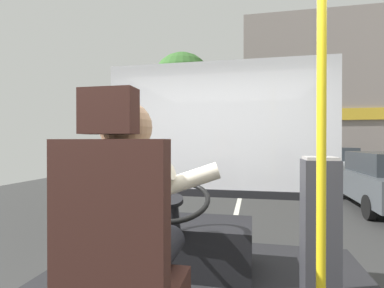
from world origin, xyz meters
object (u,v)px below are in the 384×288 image
(handrail_pole, at_px, (321,129))
(parked_car_white, at_px, (317,160))
(parked_car_silver, at_px, (331,164))
(steering_console, at_px, (185,243))
(bus_driver, at_px, (131,215))
(fare_box, at_px, (320,230))
(driver_seat, at_px, (120,266))

(handrail_pole, relative_size, parked_car_white, 0.56)
(parked_car_silver, bearing_deg, parked_car_white, 84.88)
(steering_console, xyz_separation_m, handrail_pole, (0.88, -0.91, 0.91))
(parked_car_white, bearing_deg, bus_driver, -103.92)
(fare_box, relative_size, parked_car_white, 0.24)
(driver_seat, xyz_separation_m, fare_box, (0.99, 0.91, -0.05))
(handrail_pole, distance_m, parked_car_silver, 12.07)
(steering_console, bearing_deg, handrail_pole, -45.96)
(driver_seat, bearing_deg, steering_console, 90.00)
(driver_seat, bearing_deg, fare_box, 42.53)
(bus_driver, height_order, handrail_pole, handrail_pole)
(fare_box, distance_m, parked_car_silver, 11.44)
(steering_console, bearing_deg, parked_car_silver, 70.81)
(handrail_pole, bearing_deg, steering_console, 134.04)
(driver_seat, xyz_separation_m, bus_driver, (0.00, 0.12, 0.19))
(parked_car_silver, distance_m, parked_car_white, 5.10)
(driver_seat, relative_size, parked_car_white, 0.31)
(parked_car_silver, bearing_deg, steering_console, -109.19)
(steering_console, distance_m, fare_box, 1.08)
(driver_seat, bearing_deg, parked_car_white, 76.17)
(bus_driver, height_order, parked_car_white, bus_driver)
(steering_console, relative_size, handrail_pole, 0.49)
(driver_seat, relative_size, parked_car_silver, 0.31)
(steering_console, xyz_separation_m, parked_car_silver, (3.75, 10.77, -0.08))
(bus_driver, distance_m, handrail_pole, 0.99)
(parked_car_white, bearing_deg, handrail_pole, -101.23)
(handrail_pole, height_order, fare_box, handrail_pole)
(driver_seat, bearing_deg, handrail_pole, 20.45)
(steering_console, xyz_separation_m, parked_car_white, (4.21, 15.85, -0.20))
(parked_car_silver, relative_size, parked_car_white, 1.00)
(bus_driver, distance_m, steering_console, 1.23)
(handrail_pole, bearing_deg, parked_car_silver, 76.17)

